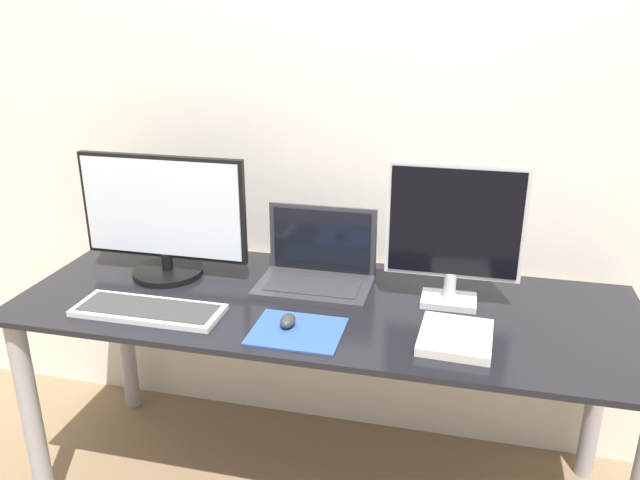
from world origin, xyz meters
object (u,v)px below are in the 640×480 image
at_px(mouse, 288,321).
at_px(book, 456,337).
at_px(monitor_left, 163,218).
at_px(monitor_right, 454,230).
at_px(keyboard, 149,310).
at_px(laptop, 317,267).

relative_size(mouse, book, 0.29).
height_order(monitor_left, mouse, monitor_left).
distance_m(monitor_right, keyboard, 0.92).
bearing_deg(monitor_right, monitor_left, -179.99).
height_order(monitor_left, keyboard, monitor_left).
xyz_separation_m(laptop, book, (0.45, -0.28, -0.05)).
relative_size(keyboard, mouse, 6.60).
distance_m(laptop, book, 0.53).
relative_size(monitor_left, keyboard, 1.28).
distance_m(laptop, mouse, 0.31).
xyz_separation_m(monitor_right, laptop, (-0.42, 0.05, -0.17)).
xyz_separation_m(monitor_left, laptop, (0.50, 0.05, -0.14)).
xyz_separation_m(keyboard, book, (0.88, 0.04, 0.00)).
distance_m(laptop, keyboard, 0.54).
height_order(mouse, book, mouse).
xyz_separation_m(laptop, mouse, (-0.01, -0.31, -0.04)).
distance_m(monitor_left, laptop, 0.52).
bearing_deg(mouse, monitor_right, 31.50).
distance_m(mouse, book, 0.46).
distance_m(monitor_right, book, 0.32).
distance_m(keyboard, book, 0.88).
distance_m(monitor_left, monitor_right, 0.92).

